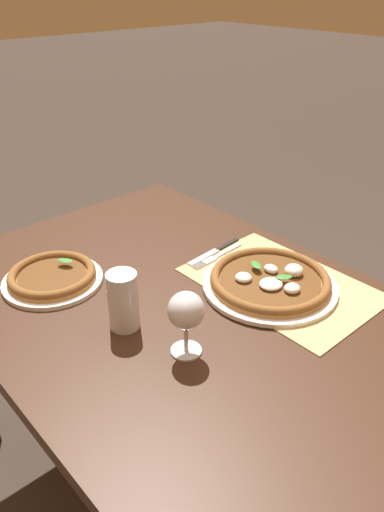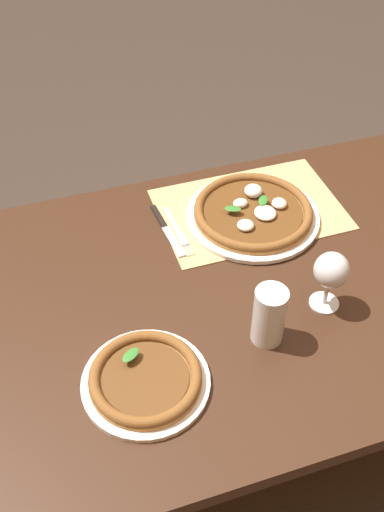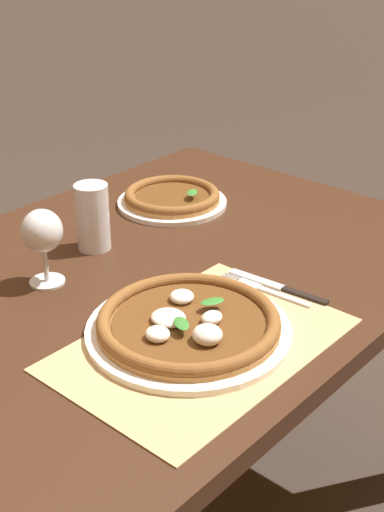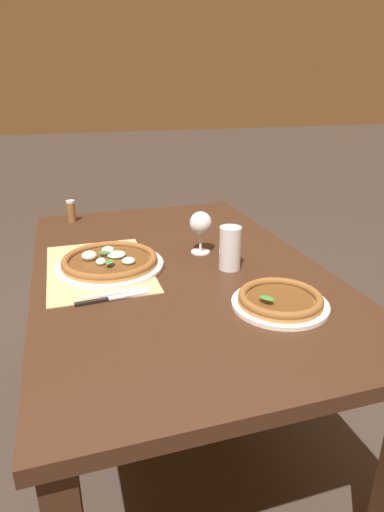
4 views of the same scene
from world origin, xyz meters
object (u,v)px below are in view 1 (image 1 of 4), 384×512
object	(u,v)px
pizza_near	(270,281)
pizza_far	(52,277)
wine_glass	(186,313)
fork	(218,256)
pint_glass	(123,302)
knife	(214,251)

from	to	relation	value
pizza_near	pizza_far	size ratio (longest dim) A/B	1.33
pizza_far	wine_glass	size ratio (longest dim) A/B	1.73
fork	wine_glass	bearing A→B (deg)	126.26
pizza_far	pint_glass	size ratio (longest dim) A/B	1.85
pizza_near	knife	size ratio (longest dim) A/B	1.66
pizza_near	pizza_far	bearing A→B (deg)	45.51
wine_glass	pint_glass	world-z (taller)	wine_glass
pint_glass	fork	world-z (taller)	pint_glass
pizza_far	wine_glass	xyz separation A→B (m)	(-0.45, -0.08, 0.09)
pizza_near	fork	distance (m)	0.21
wine_glass	fork	size ratio (longest dim) A/B	0.77
pizza_far	knife	xyz separation A→B (m)	(-0.17, -0.44, -0.01)
pint_glass	fork	size ratio (longest dim) A/B	0.72
knife	pizza_far	bearing A→B (deg)	68.24
wine_glass	pizza_near	bearing A→B (deg)	-82.65
wine_glass	fork	distance (m)	0.44
pizza_near	pizza_far	world-z (taller)	pizza_near
pizza_near	wine_glass	size ratio (longest dim) A/B	2.31
pizza_far	wine_glass	distance (m)	0.47
pizza_near	pizza_far	distance (m)	0.58
pint_glass	knife	xyz separation A→B (m)	(0.11, -0.40, -0.06)
pint_glass	knife	bearing A→B (deg)	-74.51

